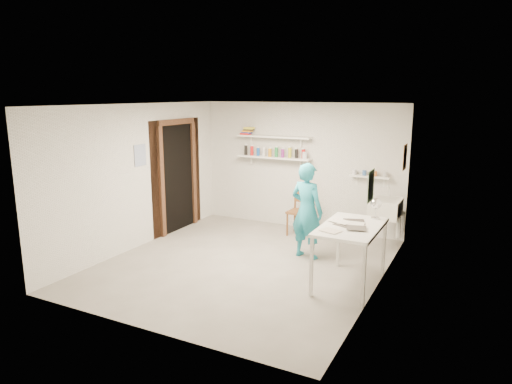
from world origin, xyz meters
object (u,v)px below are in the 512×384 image
at_px(wall_clock, 309,192).
at_px(wooden_chair, 300,212).
at_px(man, 307,211).
at_px(belfast_sink, 386,208).
at_px(work_table, 350,255).
at_px(desk_lamp, 376,203).

bearing_deg(wall_clock, wooden_chair, 132.76).
bearing_deg(wall_clock, man, -63.82).
relative_size(belfast_sink, man, 0.39).
bearing_deg(belfast_sink, wall_clock, -143.90).
bearing_deg(work_table, belfast_sink, 86.36).
bearing_deg(desk_lamp, wall_clock, 158.71).
height_order(belfast_sink, wooden_chair, wooden_chair).
distance_m(man, desk_lamp, 1.17).
xyz_separation_m(wooden_chair, work_table, (1.43, -1.79, -0.02)).
height_order(wall_clock, desk_lamp, wall_clock).
xyz_separation_m(man, wooden_chair, (-0.53, 1.05, -0.33)).
height_order(man, wall_clock, man).
distance_m(wooden_chair, desk_lamp, 2.18).
height_order(belfast_sink, man, man).
distance_m(belfast_sink, wooden_chair, 1.57).
relative_size(man, desk_lamp, 9.74).
xyz_separation_m(man, wall_clock, (-0.05, 0.21, 0.25)).
xyz_separation_m(belfast_sink, wall_clock, (-1.06, -0.78, 0.31)).
bearing_deg(man, belfast_sink, -122.60).
distance_m(work_table, desk_lamp, 0.83).
bearing_deg(wooden_chair, wall_clock, -57.54).
xyz_separation_m(belfast_sink, wooden_chair, (-1.54, 0.06, -0.27)).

